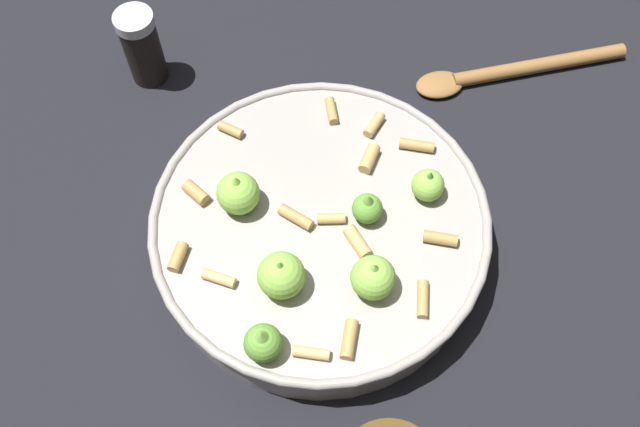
# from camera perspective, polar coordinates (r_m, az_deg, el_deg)

# --- Properties ---
(ground_plane) EXTENTS (2.40, 2.40, 0.00)m
(ground_plane) POSITION_cam_1_polar(r_m,az_deg,el_deg) (0.68, 0.00, -2.53)
(ground_plane) COLOR black
(cooking_pan) EXTENTS (0.31, 0.31, 0.10)m
(cooking_pan) POSITION_cam_1_polar(r_m,az_deg,el_deg) (0.65, -0.03, -1.42)
(cooking_pan) COLOR #9E9993
(cooking_pan) RESTS_ON ground
(pepper_shaker) EXTENTS (0.04, 0.04, 0.09)m
(pepper_shaker) POSITION_cam_1_polar(r_m,az_deg,el_deg) (0.78, -14.14, 12.89)
(pepper_shaker) COLOR black
(pepper_shaker) RESTS_ON ground
(wooden_spoon) EXTENTS (0.12, 0.23, 0.02)m
(wooden_spoon) POSITION_cam_1_polar(r_m,az_deg,el_deg) (0.82, 14.95, 11.00)
(wooden_spoon) COLOR olive
(wooden_spoon) RESTS_ON ground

